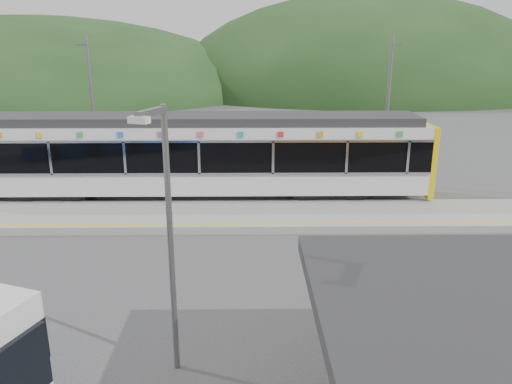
{
  "coord_description": "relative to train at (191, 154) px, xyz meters",
  "views": [
    {
      "loc": [
        0.43,
        -15.22,
        6.74
      ],
      "look_at": [
        0.63,
        1.0,
        1.84
      ],
      "focal_mm": 35.0,
      "sensor_mm": 36.0,
      "label": 1
    }
  ],
  "objects": [
    {
      "name": "ground",
      "position": [
        2.11,
        -6.0,
        -2.06
      ],
      "size": [
        120.0,
        120.0,
        0.0
      ],
      "primitive_type": "plane",
      "color": "#4C4C4F",
      "rests_on": "ground"
    },
    {
      "name": "hills",
      "position": [
        8.3,
        -0.71,
        -2.06
      ],
      "size": [
        146.0,
        149.0,
        26.0
      ],
      "color": "#1E3D19",
      "rests_on": "ground"
    },
    {
      "name": "platform",
      "position": [
        2.11,
        -2.7,
        -1.91
      ],
      "size": [
        26.0,
        3.2,
        0.3
      ],
      "primitive_type": "cube",
      "color": "#9E9E99",
      "rests_on": "ground"
    },
    {
      "name": "yellow_line",
      "position": [
        2.11,
        -4.0,
        -1.76
      ],
      "size": [
        26.0,
        0.1,
        0.01
      ],
      "primitive_type": "cube",
      "color": "yellow",
      "rests_on": "platform"
    },
    {
      "name": "train",
      "position": [
        0.0,
        0.0,
        0.0
      ],
      "size": [
        20.44,
        3.01,
        3.74
      ],
      "color": "black",
      "rests_on": "ground"
    },
    {
      "name": "catenary_mast_west",
      "position": [
        -4.89,
        2.56,
        1.58
      ],
      "size": [
        0.18,
        1.8,
        7.0
      ],
      "color": "slate",
      "rests_on": "ground"
    },
    {
      "name": "catenary_mast_east",
      "position": [
        9.11,
        2.56,
        1.58
      ],
      "size": [
        0.18,
        1.8,
        7.0
      ],
      "color": "slate",
      "rests_on": "ground"
    },
    {
      "name": "lamp_post",
      "position": [
        0.95,
        -12.1,
        1.31
      ],
      "size": [
        0.43,
        1.05,
        5.64
      ],
      "rotation": [
        0.0,
        0.0,
        -0.35
      ],
      "color": "slate",
      "rests_on": "ground"
    }
  ]
}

